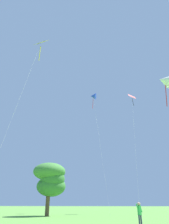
{
  "coord_description": "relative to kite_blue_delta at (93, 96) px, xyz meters",
  "views": [
    {
      "loc": [
        -2.19,
        -4.49,
        1.51
      ],
      "look_at": [
        -6.84,
        22.82,
        13.85
      ],
      "focal_mm": 33.32,
      "sensor_mm": 36.0,
      "label": 1
    }
  ],
  "objects": [
    {
      "name": "kite_white_distant",
      "position": [
        9.99,
        -24.63,
        -12.29
      ],
      "size": [
        1.57,
        9.73,
        13.16
      ],
      "color": "white",
      "rests_on": "ground_plane"
    },
    {
      "name": "kite_yellow_diamond",
      "position": [
        -4.27,
        -22.43,
        -4.27
      ],
      "size": [
        2.05,
        7.01,
        22.14
      ],
      "color": "yellow",
      "rests_on": "ground_plane"
    },
    {
      "name": "person_in_red_shirt",
      "position": [
        6.32,
        -26.04,
        -23.74
      ],
      "size": [
        0.47,
        0.39,
        1.66
      ],
      "color": "#2D3351",
      "rests_on": "ground_plane"
    },
    {
      "name": "kite_red_high",
      "position": [
        8.72,
        -1.38,
        -2.49
      ],
      "size": [
        2.33,
        11.64,
        24.11
      ],
      "color": "red",
      "rests_on": "ground_plane"
    },
    {
      "name": "tree_left_oak",
      "position": [
        -5.06,
        -12.07,
        -19.78
      ],
      "size": [
        4.73,
        5.11,
        7.22
      ],
      "color": "brown",
      "rests_on": "ground_plane"
    },
    {
      "name": "kite_blue_delta",
      "position": [
        0.0,
        0.0,
        0.0
      ],
      "size": [
        4.12,
        11.14,
        25.59
      ],
      "color": "blue",
      "rests_on": "ground_plane"
    }
  ]
}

